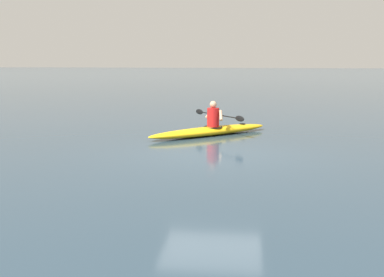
% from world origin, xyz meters
% --- Properties ---
extents(ground_plane, '(160.00, 160.00, 0.00)m').
position_xyz_m(ground_plane, '(0.00, 0.00, 0.00)').
color(ground_plane, '#283D4C').
extents(kayak, '(3.65, 3.22, 0.26)m').
position_xyz_m(kayak, '(0.29, -2.89, 0.13)').
color(kayak, '#EAB214').
rests_on(kayak, ground).
extents(kayaker, '(1.61, 1.90, 0.78)m').
position_xyz_m(kayaker, '(0.19, -2.98, 0.59)').
color(kayaker, red).
rests_on(kayaker, kayak).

